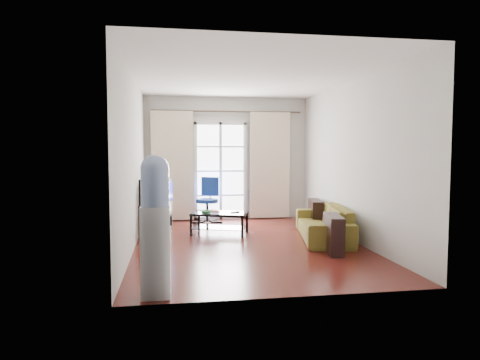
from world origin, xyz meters
The scene contains 20 objects.
floor centered at (0.00, 0.00, 0.00)m, with size 5.20×5.20×0.00m, color #541A13.
ceiling centered at (0.00, 0.00, 2.70)m, with size 5.20×5.20×0.00m, color white.
wall_back centered at (0.00, 2.60, 1.35)m, with size 3.60×0.02×2.70m, color beige.
wall_front centered at (0.00, -2.60, 1.35)m, with size 3.60×0.02×2.70m, color beige.
wall_left centered at (-1.80, 0.00, 1.35)m, with size 0.02×5.20×2.70m, color beige.
wall_right centered at (1.80, 0.00, 1.35)m, with size 0.02×5.20×2.70m, color beige.
french_door centered at (-0.15, 2.54, 1.07)m, with size 1.16×0.06×2.15m.
curtain_rod centered at (0.00, 2.50, 2.38)m, with size 0.04×0.04×3.30m, color #4C3F2D.
curtain_left centered at (-1.20, 2.48, 1.20)m, with size 0.90×0.07×2.35m, color beige.
curtain_right centered at (0.95, 2.48, 1.20)m, with size 0.90×0.07×2.35m, color beige.
radiator centered at (0.80, 2.50, 0.33)m, with size 0.64×0.12×0.64m, color gray.
sofa centered at (1.38, 0.19, 0.28)m, with size 1.12×2.05×0.57m, color brown.
coffee_table centered at (-0.35, 0.87, 0.26)m, with size 1.12×0.86×0.40m.
bowl centered at (-0.60, 0.76, 0.43)m, with size 0.29×0.29×0.05m, color #2E803B.
book centered at (-0.55, 0.95, 0.41)m, with size 0.25×0.28×0.02m, color #AF3B15.
remote centered at (-0.08, 0.80, 0.41)m, with size 0.17×0.05×0.02m, color black.
tv_stand centered at (-1.52, 1.09, 0.28)m, with size 0.50×0.75×0.55m, color black.
crt_tv centered at (-1.52, 1.15, 0.78)m, with size 0.61×0.62×0.45m.
task_chair centered at (-0.48, 2.08, 0.28)m, with size 0.86×0.86×0.97m.
water_cooler centered at (-1.38, -2.35, 0.78)m, with size 0.33×0.31×1.49m.
Camera 1 is at (-1.20, -6.84, 1.54)m, focal length 32.00 mm.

